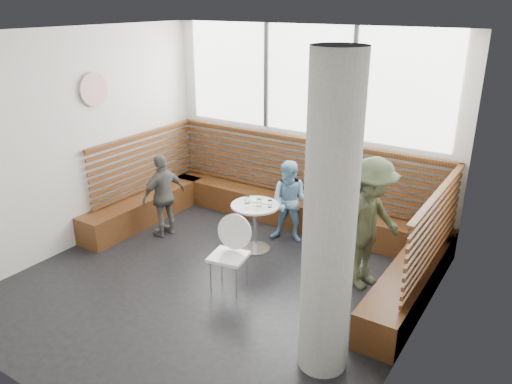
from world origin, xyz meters
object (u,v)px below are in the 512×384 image
Objects in this scene: adult_man at (369,224)px; child_left at (164,195)px; concrete_column at (330,223)px; cafe_chair at (232,248)px; child_back at (291,202)px; cafe_table at (255,218)px.

adult_man reaches higher than child_left.
adult_man is (-0.20, 1.70, -0.72)m from concrete_column.
adult_man reaches higher than cafe_chair.
child_back is at bearing 81.00° from cafe_chair.
cafe_chair is 1.77m from adult_man.
concrete_column is at bearing -33.24° from cafe_chair.
concrete_column reaches higher than child_back.
adult_man is 1.60m from child_back.
adult_man is at bearing -1.40° from cafe_table.
adult_man is 3.27m from child_left.
cafe_chair is 0.56× the size of adult_man.
child_back is at bearing 127.94° from child_left.
cafe_chair is 1.96m from child_left.
cafe_table is 1.54m from child_left.
adult_man is 1.32× the size of child_left.
cafe_table is at bearing 106.23° from adult_man.
child_left is at bearing 157.76° from concrete_column.
concrete_column is 2.83m from cafe_table.
adult_man reaches higher than child_back.
child_back reaches higher than cafe_table.
concrete_column is 3.85m from child_left.
concrete_column is 4.36× the size of cafe_table.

